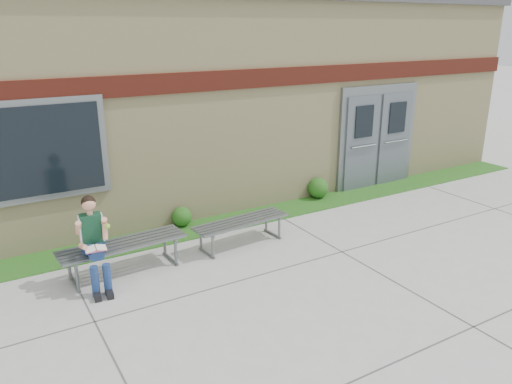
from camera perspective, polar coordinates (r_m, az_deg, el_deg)
ground at (r=7.46m, az=6.33°, el=-9.92°), size 80.00×80.00×0.00m
grass_strip at (r=9.45m, az=-3.13°, el=-3.43°), size 16.00×0.80×0.02m
school_building at (r=11.97m, az=-11.02°, el=11.29°), size 16.20×6.22×4.20m
bench_left at (r=7.70m, az=-14.93°, el=-6.39°), size 1.89×0.63×0.48m
bench_right at (r=8.40m, az=-1.72°, el=-3.89°), size 1.72×0.62×0.44m
girl at (r=7.31m, az=-18.05°, el=-5.25°), size 0.44×0.77×1.32m
shrub_mid at (r=9.27m, az=-8.48°, el=-2.80°), size 0.36×0.36×0.36m
shrub_east at (r=10.74m, az=7.11°, el=0.47°), size 0.44×0.44×0.44m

